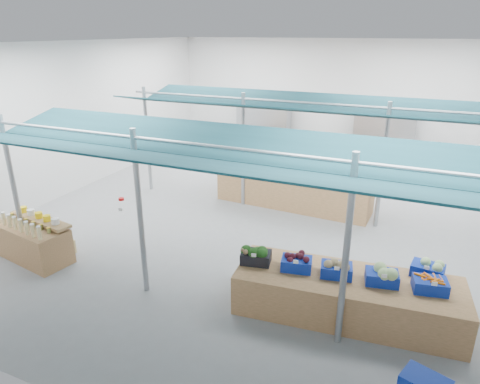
# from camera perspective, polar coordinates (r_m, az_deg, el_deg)

# --- Properties ---
(floor) EXTENTS (13.00, 13.00, 0.00)m
(floor) POSITION_cam_1_polar(r_m,az_deg,el_deg) (10.96, 4.20, -3.30)
(floor) COLOR gray
(floor) RESTS_ON ground
(hall) EXTENTS (13.00, 13.00, 13.00)m
(hall) POSITION_cam_1_polar(r_m,az_deg,el_deg) (11.52, 7.00, 11.57)
(hall) COLOR silver
(hall) RESTS_ON ground
(pole_grid) EXTENTS (10.00, 4.60, 3.00)m
(pole_grid) POSITION_cam_1_polar(r_m,az_deg,el_deg) (8.53, 5.31, 2.61)
(pole_grid) COLOR gray
(pole_grid) RESTS_ON floor
(awnings) EXTENTS (9.50, 7.08, 0.30)m
(awnings) POSITION_cam_1_polar(r_m,az_deg,el_deg) (8.28, 5.53, 8.98)
(awnings) COLOR black
(awnings) RESTS_ON pole_grid
(back_shelving_left) EXTENTS (2.00, 0.50, 2.00)m
(back_shelving_left) POSITION_cam_1_polar(r_m,az_deg,el_deg) (16.86, 3.12, 8.91)
(back_shelving_left) COLOR #B23F33
(back_shelving_left) RESTS_ON floor
(back_shelving_right) EXTENTS (2.00, 0.50, 2.00)m
(back_shelving_right) POSITION_cam_1_polar(r_m,az_deg,el_deg) (15.90, 18.60, 7.13)
(back_shelving_right) COLOR #B23F33
(back_shelving_right) RESTS_ON floor
(bottle_shelf) EXTENTS (1.75, 1.26, 1.01)m
(bottle_shelf) POSITION_cam_1_polar(r_m,az_deg,el_deg) (9.81, -25.65, -5.82)
(bottle_shelf) COLOR brown
(bottle_shelf) RESTS_ON floor
(veg_counter) EXTENTS (3.73, 1.55, 0.71)m
(veg_counter) POSITION_cam_1_polar(r_m,az_deg,el_deg) (7.47, 14.02, -13.30)
(veg_counter) COLOR brown
(veg_counter) RESTS_ON floor
(fruit_counter) EXTENTS (4.15, 1.20, 0.88)m
(fruit_counter) POSITION_cam_1_polar(r_m,az_deg,el_deg) (11.53, 7.08, 0.21)
(fruit_counter) COLOR brown
(fruit_counter) RESTS_ON floor
(far_counter) EXTENTS (4.94, 1.02, 0.89)m
(far_counter) POSITION_cam_1_polar(r_m,az_deg,el_deg) (14.03, 7.03, 3.99)
(far_counter) COLOR brown
(far_counter) RESTS_ON floor
(vendor_left) EXTENTS (0.62, 0.42, 1.64)m
(vendor_left) POSITION_cam_1_polar(r_m,az_deg,el_deg) (12.76, 3.43, 4.17)
(vendor_left) COLOR #1B6AB0
(vendor_left) RESTS_ON floor
(vendor_right) EXTENTS (0.83, 0.66, 1.64)m
(vendor_right) POSITION_cam_1_polar(r_m,az_deg,el_deg) (12.28, 11.34, 3.14)
(vendor_right) COLOR #AB151A
(vendor_right) RESTS_ON floor
(crate_broccoli) EXTENTS (0.56, 0.45, 0.35)m
(crate_broccoli) POSITION_cam_1_polar(r_m,az_deg,el_deg) (7.40, 2.15, -8.29)
(crate_broccoli) COLOR black
(crate_broccoli) RESTS_ON veg_counter
(crate_beets) EXTENTS (0.56, 0.45, 0.29)m
(crate_beets) POSITION_cam_1_polar(r_m,az_deg,el_deg) (7.28, 7.56, -9.24)
(crate_beets) COLOR navy
(crate_beets) RESTS_ON veg_counter
(crate_celeriac) EXTENTS (0.56, 0.45, 0.31)m
(crate_celeriac) POSITION_cam_1_polar(r_m,az_deg,el_deg) (7.21, 12.75, -9.82)
(crate_celeriac) COLOR navy
(crate_celeriac) RESTS_ON veg_counter
(crate_cabbage) EXTENTS (0.56, 0.45, 0.35)m
(crate_cabbage) POSITION_cam_1_polar(r_m,az_deg,el_deg) (7.20, 18.43, -10.36)
(crate_cabbage) COLOR navy
(crate_cabbage) RESTS_ON veg_counter
(crate_carrots) EXTENTS (0.56, 0.45, 0.29)m
(crate_carrots) POSITION_cam_1_polar(r_m,az_deg,el_deg) (7.29, 24.01, -11.20)
(crate_carrots) COLOR navy
(crate_carrots) RESTS_ON veg_counter
(sparrow) EXTENTS (0.12, 0.09, 0.11)m
(sparrow) POSITION_cam_1_polar(r_m,az_deg,el_deg) (7.30, 0.66, -7.95)
(sparrow) COLOR brown
(sparrow) RESTS_ON crate_broccoli
(pole_ribbon) EXTENTS (0.12, 0.12, 0.28)m
(pole_ribbon) POSITION_cam_1_polar(r_m,az_deg,el_deg) (9.42, -15.56, -1.05)
(pole_ribbon) COLOR #AA0B0C
(pole_ribbon) RESTS_ON pole_grid
(apple_heap_yellow) EXTENTS (1.96, 0.90, 0.27)m
(apple_heap_yellow) POSITION_cam_1_polar(r_m,az_deg,el_deg) (11.59, 2.49, 3.63)
(apple_heap_yellow) COLOR #997247
(apple_heap_yellow) RESTS_ON fruit_counter
(apple_heap_red) EXTENTS (1.57, 0.86, 0.27)m
(apple_heap_red) POSITION_cam_1_polar(r_m,az_deg,el_deg) (11.01, 11.11, 2.32)
(apple_heap_red) COLOR #997247
(apple_heap_red) RESTS_ON fruit_counter
(pineapple) EXTENTS (0.14, 0.14, 0.39)m
(pineapple) POSITION_cam_1_polar(r_m,az_deg,el_deg) (10.80, 16.34, 1.58)
(pineapple) COLOR #8C6019
(pineapple) RESTS_ON fruit_counter
(crate_extra) EXTENTS (0.54, 0.44, 0.32)m
(crate_extra) POSITION_cam_1_polar(r_m,az_deg,el_deg) (7.67, 23.78, -9.23)
(crate_extra) COLOR navy
(crate_extra) RESTS_ON veg_counter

